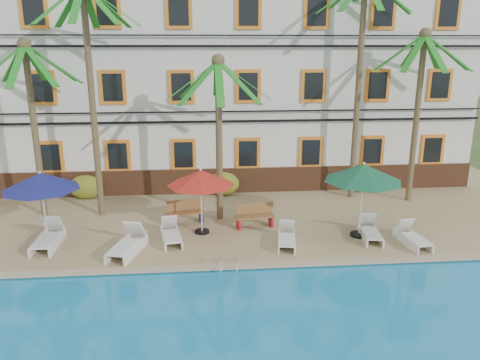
{
  "coord_description": "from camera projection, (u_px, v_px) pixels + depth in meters",
  "views": [
    {
      "loc": [
        -0.7,
        -14.37,
        7.02
      ],
      "look_at": [
        0.79,
        3.0,
        2.0
      ],
      "focal_mm": 35.0,
      "sensor_mm": 36.0,
      "label": 1
    }
  ],
  "objects": [
    {
      "name": "ground",
      "position": [
        224.0,
        262.0,
        15.76
      ],
      "size": [
        100.0,
        100.0,
        0.0
      ],
      "primitive_type": "plane",
      "color": "#384C23",
      "rests_on": "ground"
    },
    {
      "name": "pool_deck",
      "position": [
        218.0,
        209.0,
        20.51
      ],
      "size": [
        30.0,
        12.0,
        0.25
      ],
      "primitive_type": "cube",
      "color": "tan",
      "rests_on": "ground"
    },
    {
      "name": "pool_coping",
      "position": [
        226.0,
        267.0,
        14.82
      ],
      "size": [
        30.0,
        0.35,
        0.06
      ],
      "primitive_type": "cube",
      "color": "tan",
      "rests_on": "pool_deck"
    },
    {
      "name": "hotel_building",
      "position": [
        213.0,
        79.0,
        23.82
      ],
      "size": [
        25.4,
        6.44,
        10.22
      ],
      "color": "silver",
      "rests_on": "pool_deck"
    },
    {
      "name": "palm_a",
      "position": [
        32.0,
        104.0,
        18.17
      ],
      "size": [
        4.06,
        4.06,
        7.08
      ],
      "color": "brown",
      "rests_on": "pool_deck"
    },
    {
      "name": "palm_b",
      "position": [
        90.0,
        72.0,
        17.87
      ],
      "size": [
        4.06,
        4.06,
        9.2
      ],
      "color": "brown",
      "rests_on": "pool_deck"
    },
    {
      "name": "palm_c",
      "position": [
        219.0,
        115.0,
        17.87
      ],
      "size": [
        4.06,
        4.06,
        6.48
      ],
      "color": "brown",
      "rests_on": "pool_deck"
    },
    {
      "name": "palm_d",
      "position": [
        360.0,
        61.0,
        20.08
      ],
      "size": [
        4.06,
        4.06,
        9.77
      ],
      "color": "brown",
      "rests_on": "pool_deck"
    },
    {
      "name": "palm_e",
      "position": [
        419.0,
        93.0,
        19.95
      ],
      "size": [
        4.06,
        4.06,
        7.49
      ],
      "color": "brown",
      "rests_on": "pool_deck"
    },
    {
      "name": "shrub_left",
      "position": [
        86.0,
        187.0,
        21.36
      ],
      "size": [
        1.5,
        0.9,
        1.1
      ],
      "primitive_type": "ellipsoid",
      "color": "#28611B",
      "rests_on": "pool_deck"
    },
    {
      "name": "shrub_mid",
      "position": [
        223.0,
        184.0,
        21.88
      ],
      "size": [
        1.5,
        0.9,
        1.1
      ],
      "primitive_type": "ellipsoid",
      "color": "#28611B",
      "rests_on": "pool_deck"
    },
    {
      "name": "shrub_right",
      "position": [
        365.0,
        180.0,
        22.44
      ],
      "size": [
        1.5,
        0.9,
        1.1
      ],
      "primitive_type": "ellipsoid",
      "color": "#28611B",
      "rests_on": "pool_deck"
    },
    {
      "name": "umbrella_blue",
      "position": [
        41.0,
        182.0,
        16.08
      ],
      "size": [
        2.65,
        2.65,
        2.65
      ],
      "color": "black",
      "rests_on": "pool_deck"
    },
    {
      "name": "umbrella_red",
      "position": [
        201.0,
        178.0,
        17.0
      ],
      "size": [
        2.5,
        2.5,
        2.5
      ],
      "color": "black",
      "rests_on": "pool_deck"
    },
    {
      "name": "umbrella_green",
      "position": [
        363.0,
        173.0,
        16.63
      ],
      "size": [
        2.81,
        2.81,
        2.81
      ],
      "color": "black",
      "rests_on": "pool_deck"
    },
    {
      "name": "lounger_a",
      "position": [
        48.0,
        238.0,
        16.34
      ],
      "size": [
        0.71,
        1.99,
        0.94
      ],
      "color": "white",
      "rests_on": "pool_deck"
    },
    {
      "name": "lounger_b",
      "position": [
        128.0,
        244.0,
        15.8
      ],
      "size": [
        1.23,
        2.12,
        0.95
      ],
      "color": "white",
      "rests_on": "pool_deck"
    },
    {
      "name": "lounger_c",
      "position": [
        171.0,
        234.0,
        16.74
      ],
      "size": [
        0.91,
        1.84,
        0.83
      ],
      "color": "white",
      "rests_on": "pool_deck"
    },
    {
      "name": "lounger_d",
      "position": [
        287.0,
        238.0,
        16.45
      ],
      "size": [
        0.88,
        1.76,
        0.79
      ],
      "color": "white",
      "rests_on": "pool_deck"
    },
    {
      "name": "lounger_e",
      "position": [
        370.0,
        231.0,
        17.01
      ],
      "size": [
        0.84,
        1.8,
        0.82
      ],
      "color": "white",
      "rests_on": "pool_deck"
    },
    {
      "name": "lounger_f",
      "position": [
        412.0,
        237.0,
        16.51
      ],
      "size": [
        0.8,
        1.77,
        0.81
      ],
      "color": "white",
      "rests_on": "pool_deck"
    },
    {
      "name": "bench_left",
      "position": [
        185.0,
        211.0,
        18.46
      ],
      "size": [
        1.57,
        0.86,
        0.93
      ],
      "color": "olive",
      "rests_on": "pool_deck"
    },
    {
      "name": "bench_right",
      "position": [
        254.0,
        215.0,
        18.07
      ],
      "size": [
        1.55,
        0.69,
        0.93
      ],
      "color": "olive",
      "rests_on": "pool_deck"
    },
    {
      "name": "pool_ladder",
      "position": [
        229.0,
        269.0,
        14.74
      ],
      "size": [
        0.54,
        0.74,
        0.74
      ],
      "color": "silver",
      "rests_on": "ground"
    }
  ]
}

